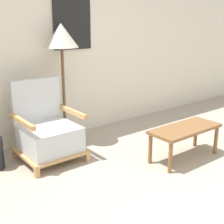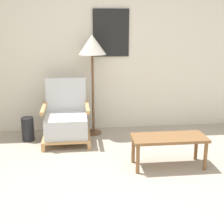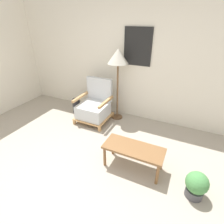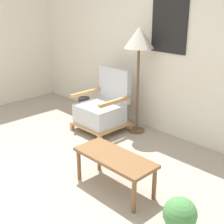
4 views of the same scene
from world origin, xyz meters
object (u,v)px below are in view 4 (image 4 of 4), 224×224
floor_lamp (139,42)px  coffee_table (115,160)px  potted_plant (180,218)px  armchair (102,109)px  vase (84,108)px

floor_lamp → coffee_table: (0.84, -1.30, -1.00)m
potted_plant → armchair: bearing=152.7°
coffee_table → potted_plant: (0.89, -0.13, -0.13)m
armchair → coffee_table: (1.25, -0.98, 0.01)m
floor_lamp → coffee_table: 1.84m
coffee_table → vase: (-1.83, 1.10, -0.16)m
floor_lamp → vase: (-0.99, -0.20, -1.15)m
vase → floor_lamp: bearing=11.5°
armchair → floor_lamp: size_ratio=0.59×
vase → potted_plant: size_ratio=0.92×
coffee_table → potted_plant: coffee_table is taller
vase → coffee_table: bearing=-30.9°
armchair → floor_lamp: (0.41, 0.32, 1.00)m
armchair → potted_plant: 2.41m
floor_lamp → vase: 1.53m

